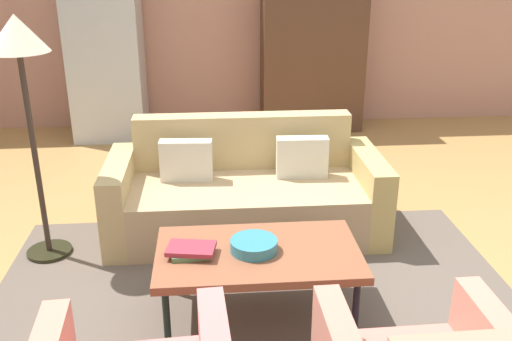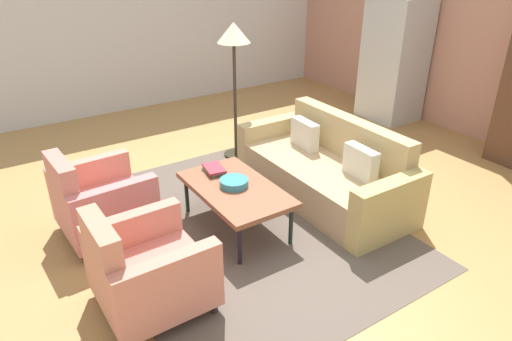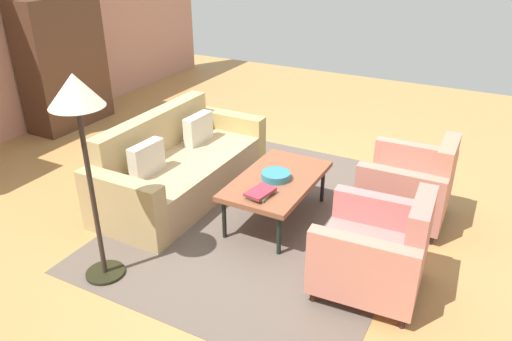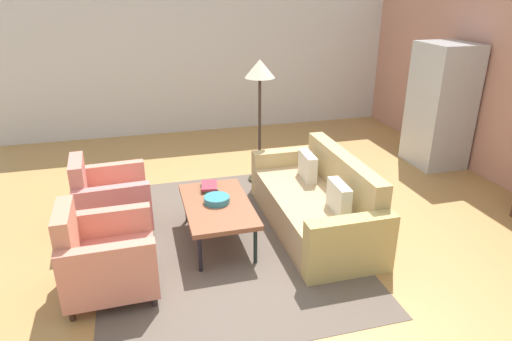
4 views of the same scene
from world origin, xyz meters
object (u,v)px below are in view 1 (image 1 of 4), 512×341
object	(u,v)px
book_stack	(191,250)
couch	(245,194)
fruit_bowl	(254,245)
coffee_table	(258,256)
refrigerator	(107,58)
cabinet	(312,55)
floor_lamp	(20,58)

from	to	relation	value
book_stack	couch	bearing A→B (deg)	72.09
fruit_bowl	book_stack	distance (m)	0.37
couch	coffee_table	world-z (taller)	couch
couch	refrigerator	bearing A→B (deg)	-60.56
couch	coffee_table	xyz separation A→B (m)	(-0.00, -1.19, 0.13)
cabinet	floor_lamp	xyz separation A→B (m)	(-2.45, -2.92, 0.54)
fruit_bowl	cabinet	world-z (taller)	cabinet
couch	cabinet	xyz separation A→B (m)	(0.98, 2.62, 0.61)
refrigerator	floor_lamp	bearing A→B (deg)	-91.24
couch	book_stack	distance (m)	1.28
coffee_table	floor_lamp	distance (m)	2.00
coffee_table	cabinet	xyz separation A→B (m)	(0.98, 3.80, 0.49)
cabinet	fruit_bowl	bearing A→B (deg)	-104.82
book_stack	coffee_table	bearing A→B (deg)	2.97
couch	cabinet	distance (m)	2.86
cabinet	refrigerator	bearing A→B (deg)	-177.49
couch	floor_lamp	size ratio (longest dim) A/B	1.22
book_stack	floor_lamp	distance (m)	1.70
coffee_table	fruit_bowl	world-z (taller)	fruit_bowl
cabinet	floor_lamp	size ratio (longest dim) A/B	1.05
coffee_table	fruit_bowl	size ratio (longest dim) A/B	4.33
fruit_bowl	cabinet	distance (m)	3.96
coffee_table	refrigerator	distance (m)	3.99
floor_lamp	coffee_table	bearing A→B (deg)	-30.92
couch	refrigerator	world-z (taller)	refrigerator
coffee_table	floor_lamp	xyz separation A→B (m)	(-1.47, 0.88, 1.03)
book_stack	refrigerator	world-z (taller)	refrigerator
couch	floor_lamp	bearing A→B (deg)	11.91
book_stack	cabinet	distance (m)	4.08
couch	book_stack	size ratio (longest dim) A/B	7.05
cabinet	couch	bearing A→B (deg)	-110.55
book_stack	cabinet	world-z (taller)	cabinet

